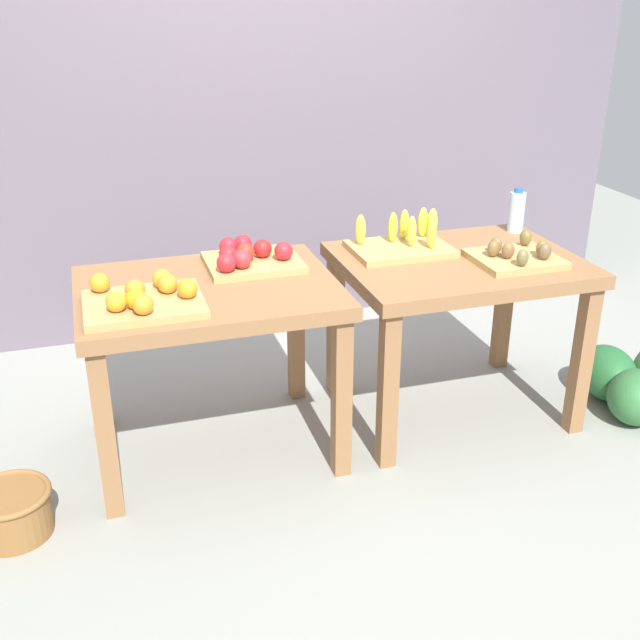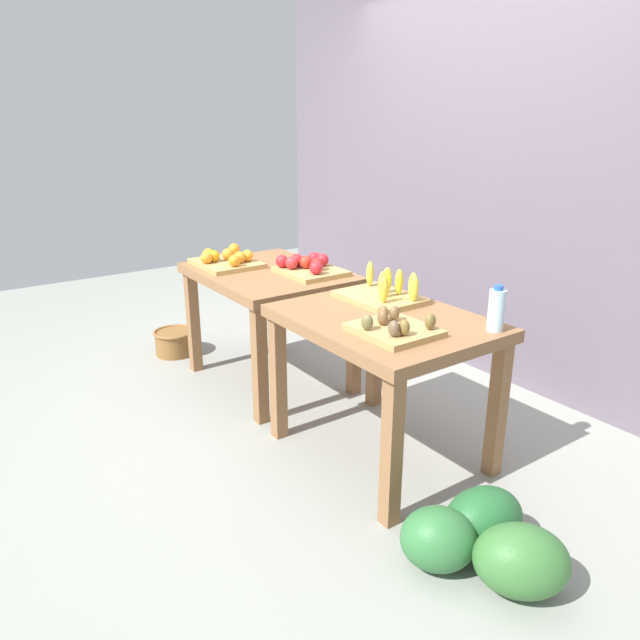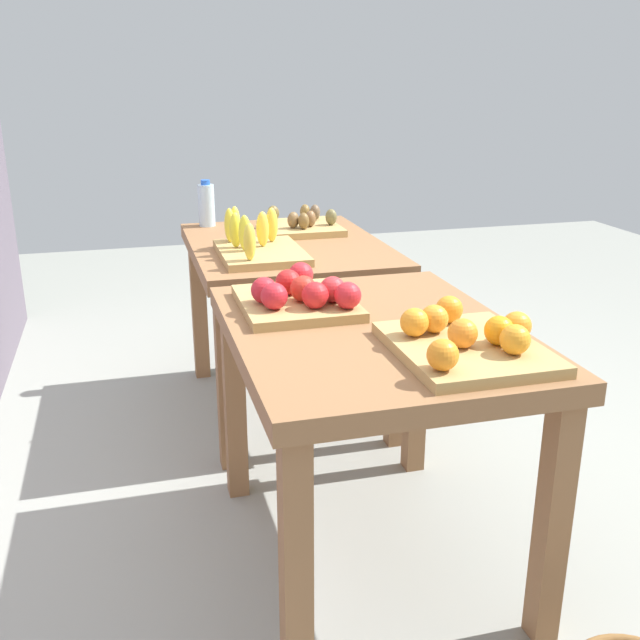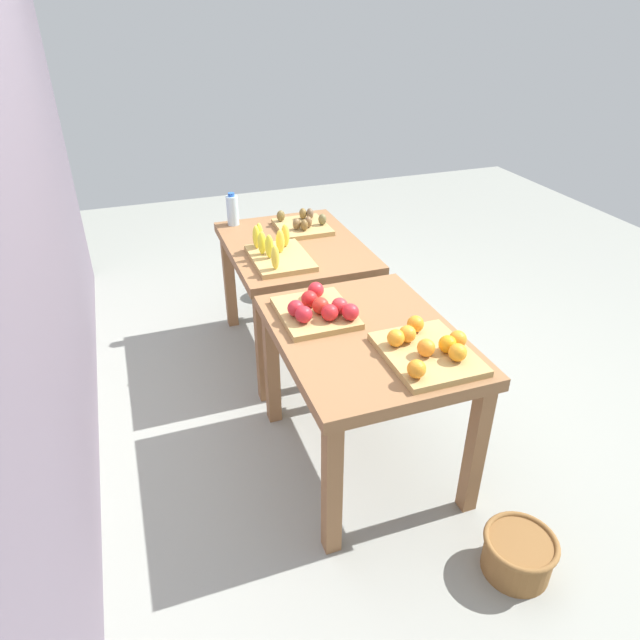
{
  "view_description": "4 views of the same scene",
  "coord_description": "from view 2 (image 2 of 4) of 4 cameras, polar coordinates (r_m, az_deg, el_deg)",
  "views": [
    {
      "loc": [
        -0.98,
        -2.88,
        1.88
      ],
      "look_at": [
        -0.09,
        -0.01,
        0.56
      ],
      "focal_mm": 43.13,
      "sensor_mm": 36.0,
      "label": 1
    },
    {
      "loc": [
        2.64,
        -1.85,
        1.7
      ],
      "look_at": [
        0.02,
        -0.0,
        0.59
      ],
      "focal_mm": 33.54,
      "sensor_mm": 36.0,
      "label": 2
    },
    {
      "loc": [
        -2.42,
        0.66,
        1.46
      ],
      "look_at": [
        0.08,
        -0.02,
        0.57
      ],
      "focal_mm": 40.97,
      "sensor_mm": 36.0,
      "label": 3
    },
    {
      "loc": [
        -2.56,
        0.94,
        2.12
      ],
      "look_at": [
        0.01,
        0.03,
        0.53
      ],
      "focal_mm": 31.87,
      "sensor_mm": 36.0,
      "label": 4
    }
  ],
  "objects": [
    {
      "name": "orange_bin",
      "position": [
        3.96,
        -8.9,
        5.68
      ],
      "size": [
        0.44,
        0.37,
        0.11
      ],
      "color": "tan",
      "rests_on": "display_table_left"
    },
    {
      "name": "banana_crate",
      "position": [
        3.18,
        6.08,
        2.58
      ],
      "size": [
        0.44,
        0.32,
        0.17
      ],
      "color": "tan",
      "rests_on": "display_table_right"
    },
    {
      "name": "display_table_left",
      "position": [
        3.85,
        -4.89,
        3.12
      ],
      "size": [
        1.04,
        0.8,
        0.77
      ],
      "color": "brown",
      "rests_on": "ground_plane"
    },
    {
      "name": "watermelon_pile",
      "position": [
        2.56,
        15.41,
        -19.55
      ],
      "size": [
        0.68,
        0.63,
        0.28
      ],
      "color": "#376D32",
      "rests_on": "ground_plane"
    },
    {
      "name": "back_wall",
      "position": [
        4.16,
        15.94,
        15.55
      ],
      "size": [
        4.4,
        0.12,
        3.0
      ],
      "primitive_type": "cube",
      "color": "#625764",
      "rests_on": "ground_plane"
    },
    {
      "name": "ground_plane",
      "position": [
        3.65,
        -0.09,
        -8.78
      ],
      "size": [
        8.0,
        8.0,
        0.0
      ],
      "primitive_type": "plane",
      "color": "gray"
    },
    {
      "name": "display_table_right",
      "position": [
        2.98,
        6.1,
        -1.72
      ],
      "size": [
        1.04,
        0.8,
        0.77
      ],
      "color": "brown",
      "rests_on": "ground_plane"
    },
    {
      "name": "water_bottle",
      "position": [
        2.82,
        16.48,
        0.95
      ],
      "size": [
        0.08,
        0.08,
        0.21
      ],
      "color": "silver",
      "rests_on": "display_table_right"
    },
    {
      "name": "wicker_basket",
      "position": [
        4.59,
        -13.72,
        -1.99
      ],
      "size": [
        0.3,
        0.3,
        0.18
      ],
      "color": "brown",
      "rests_on": "ground_plane"
    },
    {
      "name": "apple_bin",
      "position": [
        3.72,
        -1.13,
        5.11
      ],
      "size": [
        0.4,
        0.34,
        0.11
      ],
      "color": "tan",
      "rests_on": "display_table_left"
    },
    {
      "name": "kiwi_bin",
      "position": [
        2.71,
        7.05,
        -0.71
      ],
      "size": [
        0.36,
        0.32,
        0.1
      ],
      "color": "tan",
      "rests_on": "display_table_right"
    }
  ]
}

